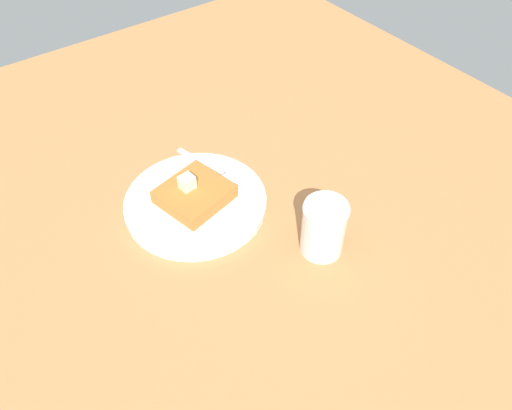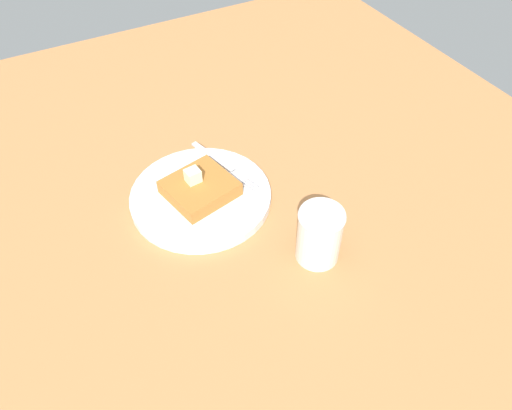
{
  "view_description": "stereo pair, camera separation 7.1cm",
  "coord_description": "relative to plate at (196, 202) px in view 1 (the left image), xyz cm",
  "views": [
    {
      "loc": [
        -47.32,
        29.34,
        57.45
      ],
      "look_at": [
        -8.09,
        0.26,
        6.39
      ],
      "focal_mm": 35.0,
      "sensor_mm": 36.0,
      "label": 1
    },
    {
      "loc": [
        -51.1,
        23.38,
        57.45
      ],
      "look_at": [
        -8.09,
        0.26,
        6.39
      ],
      "focal_mm": 35.0,
      "sensor_mm": 36.0,
      "label": 2
    }
  ],
  "objects": [
    {
      "name": "plate",
      "position": [
        0.0,
        0.0,
        0.0
      ],
      "size": [
        21.7,
        21.7,
        1.47
      ],
      "color": "silver",
      "rests_on": "table_surface"
    },
    {
      "name": "table_surface",
      "position": [
        -0.71,
        -5.22,
        -1.8
      ],
      "size": [
        118.94,
        118.94,
        1.89
      ],
      "primitive_type": "cube",
      "color": "#BB7945",
      "rests_on": "ground"
    },
    {
      "name": "butter_pat_primary",
      "position": [
        0.78,
        0.61,
        3.92
      ],
      "size": [
        2.13,
        2.32,
        2.12
      ],
      "primitive_type": "cube",
      "rotation": [
        0.0,
        0.0,
        1.68
      ],
      "color": "#F3F1C7",
      "rests_on": "toast_slice_center"
    },
    {
      "name": "toast_slice_center",
      "position": [
        0.0,
        0.0,
        1.74
      ],
      "size": [
        10.89,
        11.33,
        2.25
      ],
      "primitive_type": "cube",
      "rotation": [
        0.0,
        0.0,
        0.22
      ],
      "color": "#B46D2D",
      "rests_on": "plate"
    },
    {
      "name": "fork",
      "position": [
        2.75,
        -6.03,
        0.8
      ],
      "size": [
        15.74,
        5.98,
        0.36
      ],
      "color": "silver",
      "rests_on": "plate"
    },
    {
      "name": "syrup_jar",
      "position": [
        -17.6,
        -9.93,
        3.18
      ],
      "size": [
        6.31,
        6.31,
        8.51
      ],
      "color": "#39190A",
      "rests_on": "table_surface"
    }
  ]
}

